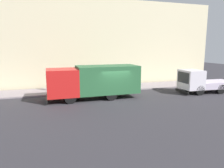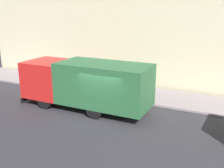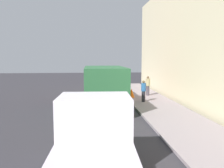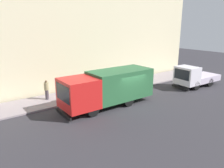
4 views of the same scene
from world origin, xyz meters
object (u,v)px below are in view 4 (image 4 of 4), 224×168
large_utility_truck (108,87)px  pedestrian_standing (47,89)px  pedestrian_walking (82,87)px  traffic_cone_orange (64,98)px  small_flatbed_truck (194,77)px

large_utility_truck → pedestrian_standing: size_ratio=4.62×
large_utility_truck → pedestrian_standing: 5.54m
pedestrian_walking → traffic_cone_orange: (-0.55, 2.06, -0.48)m
pedestrian_walking → small_flatbed_truck: bearing=151.2°
large_utility_truck → pedestrian_walking: bearing=12.3°
large_utility_truck → pedestrian_standing: (4.15, 3.63, -0.58)m
large_utility_truck → traffic_cone_orange: size_ratio=10.62×
large_utility_truck → small_flatbed_truck: bearing=-94.9°
traffic_cone_orange → pedestrian_standing: bearing=28.8°
small_flatbed_truck → traffic_cone_orange: bearing=78.4°
pedestrian_walking → large_utility_truck: bearing=93.0°
small_flatbed_truck → traffic_cone_orange: small_flatbed_truck is taller
pedestrian_walking → pedestrian_standing: pedestrian_standing is taller
small_flatbed_truck → traffic_cone_orange: 13.74m
large_utility_truck → pedestrian_standing: large_utility_truck is taller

